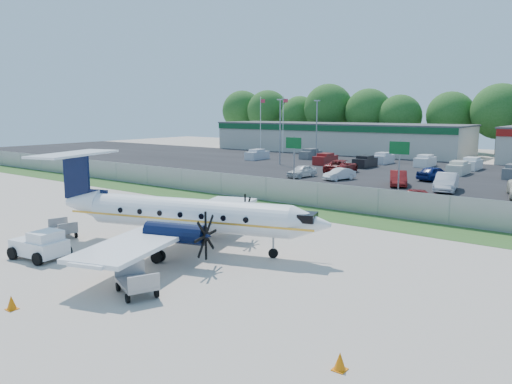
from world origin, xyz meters
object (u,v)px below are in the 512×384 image
Objects in this scene: aircraft at (184,214)px; baggage_cart_far at (137,282)px; pushback_tug at (41,245)px; baggage_cart_near at (63,229)px.

baggage_cart_far is at bearing -61.28° from aircraft.
pushback_tug is 7.96m from baggage_cart_far.
pushback_tug is 4.45m from baggage_cart_near.
aircraft is at bearing 18.35° from baggage_cart_near.
baggage_cart_near is 11.61m from baggage_cart_far.
aircraft reaches higher than baggage_cart_near.
pushback_tug is at bearing -128.82° from aircraft.
aircraft is at bearing 118.72° from baggage_cart_far.
aircraft is 7.66× the size of baggage_cart_near.
baggage_cart_near is at bearing -161.65° from aircraft.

